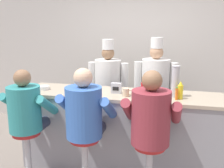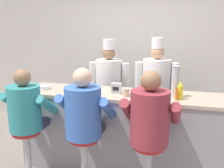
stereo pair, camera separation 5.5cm
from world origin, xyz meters
name	(u,v)px [view 2 (the right image)]	position (x,y,z in m)	size (l,w,h in m)	color
wall_back	(139,55)	(0.00, 1.91, 1.35)	(10.00, 0.06, 2.70)	beige
diner_counter	(120,131)	(0.00, 0.33, 0.52)	(2.58, 0.66, 1.04)	gray
ketchup_bottle_red	(144,89)	(0.33, 0.17, 1.15)	(0.07, 0.07, 0.25)	red
mustard_bottle_yellow	(180,91)	(0.75, 0.23, 1.14)	(0.06, 0.06, 0.22)	yellow
hot_sauce_bottle_orange	(176,94)	(0.71, 0.18, 1.11)	(0.03, 0.03, 0.15)	orange
water_pitcher_clear	(149,85)	(0.36, 0.41, 1.14)	(0.13, 0.11, 0.21)	silver
breakfast_plate	(81,90)	(-0.52, 0.30, 1.05)	(0.25, 0.25, 0.05)	white
cereal_bowl	(44,87)	(-1.04, 0.27, 1.06)	(0.15, 0.15, 0.05)	white
coffee_mug_tan	(126,92)	(0.11, 0.20, 1.09)	(0.13, 0.08, 0.10)	beige
cup_stack_steel	(175,82)	(0.69, 0.31, 1.23)	(0.10, 0.10, 0.38)	#B7BABF
napkin_dispenser_chrome	(116,88)	(-0.04, 0.31, 1.10)	(0.13, 0.08, 0.13)	silver
diner_seated_teal	(26,112)	(-0.99, -0.25, 0.89)	(0.57, 0.56, 1.40)	#B2B5BA
diner_seated_blue	(84,115)	(-0.27, -0.25, 0.91)	(0.61, 0.60, 1.45)	#B2B5BA
diner_seated_maroon	(150,121)	(0.46, -0.25, 0.92)	(0.61, 0.60, 1.45)	#B2B5BA
cook_in_whites_near	(109,86)	(-0.36, 1.13, 0.92)	(0.65, 0.42, 1.68)	#232328
cook_in_whites_far	(156,88)	(0.39, 1.16, 0.94)	(0.67, 0.43, 1.71)	#232328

